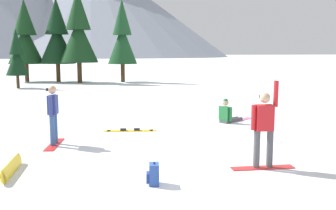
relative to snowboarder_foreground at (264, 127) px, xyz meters
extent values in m
plane|color=white|center=(-1.58, 1.01, -0.98)|extent=(800.00, 800.00, 0.00)
cube|color=red|center=(0.00, 0.00, -0.97)|extent=(1.52, 0.61, 0.02)
cylinder|color=#4C4C51|center=(-0.16, 0.04, -0.51)|extent=(0.15, 0.15, 0.88)
cylinder|color=#4C4C51|center=(0.16, -0.04, -0.51)|extent=(0.15, 0.15, 0.88)
cube|color=red|center=(0.00, 0.00, 0.22)|extent=(0.44, 0.32, 0.60)
cylinder|color=red|center=(-0.25, 0.06, 0.24)|extent=(0.11, 0.11, 0.58)
cylinder|color=red|center=(0.25, -0.06, 0.78)|extent=(0.11, 0.11, 0.60)
sphere|color=tan|center=(0.00, 0.00, 0.69)|extent=(0.24, 0.24, 0.24)
cube|color=black|center=(0.03, 0.14, 0.70)|extent=(0.17, 0.08, 0.08)
cube|color=red|center=(-4.36, 4.17, -0.97)|extent=(0.73, 1.56, 0.02)
cylinder|color=#335184|center=(-4.40, 4.01, -0.51)|extent=(0.15, 0.15, 0.89)
cylinder|color=#335184|center=(-4.31, 4.32, -0.51)|extent=(0.15, 0.15, 0.89)
cube|color=navy|center=(-4.36, 4.17, 0.21)|extent=(0.35, 0.45, 0.55)
cylinder|color=navy|center=(-4.43, 3.92, 0.20)|extent=(0.11, 0.11, 0.58)
cylinder|color=navy|center=(-4.28, 4.41, 0.20)|extent=(0.11, 0.11, 0.58)
sphere|color=tan|center=(-4.36, 4.17, 0.65)|extent=(0.24, 0.24, 0.24)
cube|color=black|center=(-4.49, 4.21, 0.66)|extent=(0.09, 0.17, 0.08)
cube|color=#4C4C51|center=(2.11, 5.50, -0.93)|extent=(0.39, 0.44, 0.10)
cylinder|color=#4C4C51|center=(2.53, 5.77, -0.90)|extent=(0.79, 0.43, 0.14)
cylinder|color=#4C4C51|center=(2.61, 5.59, -0.90)|extent=(0.79, 0.43, 0.14)
cube|color=pink|center=(2.94, 5.83, -0.97)|extent=(1.50, 0.82, 0.02)
cube|color=#237238|center=(2.11, 5.50, -0.61)|extent=(0.37, 0.46, 0.53)
cylinder|color=#237238|center=(2.01, 5.74, -0.60)|extent=(0.11, 0.11, 0.52)
cylinder|color=#237238|center=(2.20, 5.25, -0.60)|extent=(0.11, 0.11, 0.52)
sphere|color=tan|center=(2.11, 5.50, -0.18)|extent=(0.24, 0.24, 0.24)
sphere|color=#237238|center=(2.11, 5.50, -0.13)|extent=(0.20, 0.20, 0.20)
cube|color=yellow|center=(-1.74, 5.30, -0.97)|extent=(1.58, 0.71, 0.02)
cylinder|color=yellow|center=(-2.49, 5.54, -0.97)|extent=(0.31, 0.31, 0.02)
cylinder|color=yellow|center=(-0.99, 5.07, -0.97)|extent=(0.31, 0.31, 0.02)
cube|color=black|center=(-1.96, 5.37, -0.92)|extent=(0.23, 0.19, 0.07)
cube|color=black|center=(-1.51, 5.23, -0.92)|extent=(0.23, 0.19, 0.07)
cube|color=yellow|center=(-5.48, 1.69, -0.84)|extent=(0.41, 1.43, 0.28)
cylinder|color=yellow|center=(-5.32, 2.40, -0.84)|extent=(0.15, 0.29, 0.28)
cylinder|color=yellow|center=(-5.65, 0.98, -0.84)|extent=(0.15, 0.29, 0.28)
cube|color=black|center=(-5.48, 1.91, -0.83)|extent=(0.14, 0.22, 0.15)
cube|color=black|center=(-5.58, 1.49, -0.83)|extent=(0.14, 0.22, 0.15)
cube|color=#2D4C9E|center=(-2.75, -0.15, -0.76)|extent=(0.29, 0.37, 0.44)
cube|color=navy|center=(-2.87, -0.11, -0.82)|extent=(0.13, 0.23, 0.20)
cylinder|color=black|center=(-2.75, -0.15, -0.52)|extent=(0.06, 0.12, 0.02)
cylinder|color=#472D19|center=(-1.80, 29.63, -0.13)|extent=(0.38, 0.38, 1.69)
cone|color=black|center=(-1.80, 29.63, 2.50)|extent=(3.22, 3.22, 3.59)
cone|color=black|center=(-1.80, 29.63, 5.01)|extent=(2.09, 2.09, 3.29)
cylinder|color=#472D19|center=(3.75, 27.42, -0.15)|extent=(0.38, 0.38, 1.66)
cone|color=#194723|center=(3.75, 27.42, 2.46)|extent=(2.69, 2.69, 3.54)
cone|color=#194723|center=(3.75, 27.42, 4.93)|extent=(1.75, 1.75, 3.24)
cylinder|color=#472D19|center=(-5.30, 24.18, -0.49)|extent=(0.22, 0.22, 0.98)
cone|color=black|center=(-5.30, 24.18, 1.05)|extent=(1.67, 1.67, 2.09)
cone|color=black|center=(-5.30, 24.18, 2.52)|extent=(1.08, 1.08, 1.92)
cylinder|color=#472D19|center=(-0.13, 27.75, -0.07)|extent=(0.41, 0.41, 1.82)
cone|color=#143819|center=(-0.13, 27.75, 2.78)|extent=(3.38, 3.38, 3.88)
cone|color=#143819|center=(-0.13, 27.75, 5.50)|extent=(2.20, 2.20, 3.56)
cylinder|color=#472D19|center=(-4.51, 30.81, -0.15)|extent=(0.38, 0.38, 1.66)
cone|color=#143819|center=(-4.51, 30.81, 2.46)|extent=(3.19, 3.19, 3.54)
cone|color=#143819|center=(-4.51, 30.81, 4.93)|extent=(2.07, 2.07, 3.24)
cone|color=#8C93A3|center=(41.12, 247.75, 30.99)|extent=(174.90, 174.90, 63.94)
camera|label=1|loc=(-5.24, -7.39, 1.71)|focal=41.35mm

